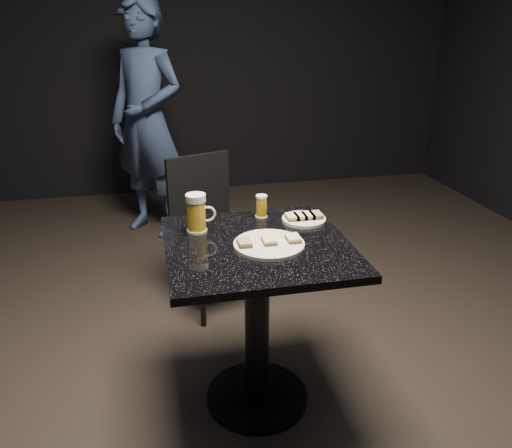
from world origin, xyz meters
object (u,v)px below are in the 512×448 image
at_px(beer_tumbler, 261,206).
at_px(chair, 208,222).
at_px(plate_small, 304,220).
at_px(beer_mug, 197,213).
at_px(plate_large, 269,244).
at_px(table, 257,298).
at_px(patron, 147,122).

distance_m(beer_tumbler, chair, 0.70).
bearing_deg(plate_small, beer_mug, -177.76).
distance_m(plate_large, plate_small, 0.30).
height_order(plate_small, beer_tumbler, beer_tumbler).
height_order(plate_small, table, plate_small).
height_order(plate_large, beer_tumbler, beer_tumbler).
xyz_separation_m(plate_large, patron, (-0.41, 2.07, 0.09)).
xyz_separation_m(beer_mug, beer_tumbler, (0.29, 0.10, -0.03)).
bearing_deg(chair, patron, 103.91).
distance_m(plate_small, chair, 0.81).
bearing_deg(beer_mug, beer_tumbler, 19.87).
xyz_separation_m(patron, table, (0.37, -2.04, -0.34)).
relative_size(table, beer_tumbler, 7.65).
bearing_deg(table, beer_tumbler, 73.65).
bearing_deg(beer_mug, patron, 94.97).
bearing_deg(plate_large, beer_mug, 141.59).
relative_size(plate_large, beer_mug, 1.70).
xyz_separation_m(plate_large, chair, (-0.12, 0.91, -0.26)).
bearing_deg(beer_mug, plate_large, -38.41).
bearing_deg(patron, chair, -35.73).
height_order(beer_mug, beer_tumbler, beer_mug).
relative_size(plate_large, patron, 0.16).
bearing_deg(beer_tumbler, patron, 104.23).
relative_size(patron, chair, 1.99).
distance_m(plate_small, patron, 1.96).
bearing_deg(plate_small, patron, 108.28).
distance_m(patron, beer_tumbler, 1.83).
xyz_separation_m(table, beer_mug, (-0.21, 0.16, 0.32)).
relative_size(plate_small, patron, 0.11).
relative_size(patron, beer_mug, 10.78).
xyz_separation_m(table, beer_tumbler, (0.08, 0.26, 0.29)).
bearing_deg(table, plate_small, 36.01).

